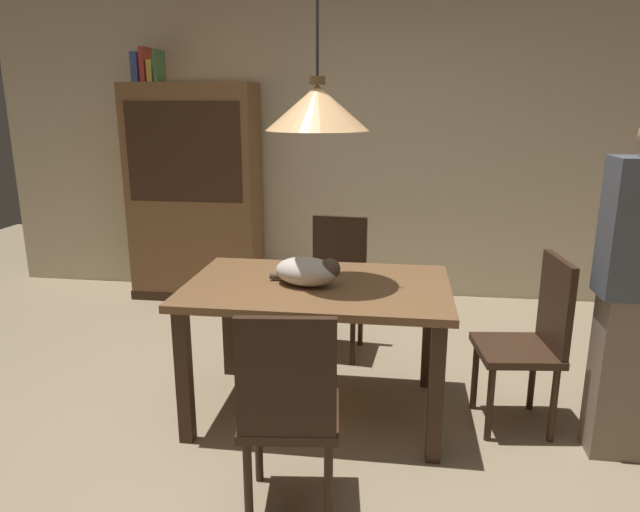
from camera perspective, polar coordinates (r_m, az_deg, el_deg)
The scene contains 14 objects.
ground at distance 3.02m, azimuth -1.95°, elevation -19.03°, with size 10.00×10.00×0.00m, color #998466.
back_wall at distance 5.14m, azimuth 3.03°, elevation 12.25°, with size 6.40×0.10×2.90m, color beige.
dining_table at distance 3.11m, azimuth -0.24°, elevation -4.53°, with size 1.40×0.90×0.75m.
chair_near_front at distance 2.37m, azimuth -3.11°, elevation -14.67°, with size 0.44×0.44×0.93m.
chair_far_back at distance 3.98m, azimuth 1.65°, elevation -2.25°, with size 0.44×0.44×0.93m.
chair_right_side at distance 3.22m, azimuth 20.27°, elevation -7.42°, with size 0.44×0.44×0.93m.
cat_sleeping at distance 3.03m, azimuth -1.16°, elevation -1.52°, with size 0.40×0.29×0.16m.
pendant_lamp at distance 2.93m, azimuth -0.26°, elevation 14.50°, with size 0.52×0.52×1.30m.
hutch_bookcase at distance 5.16m, azimuth -12.22°, elevation 5.68°, with size 1.12×0.45×1.85m.
book_blue_wide at distance 5.27m, azimuth -17.41°, elevation 17.35°, with size 0.06×0.24×0.24m, color #384C93.
book_red_tall at distance 5.24m, azimuth -16.77°, elevation 17.63°, with size 0.04×0.22×0.28m, color #B73833.
book_yellow_short at distance 5.22m, azimuth -16.13°, elevation 17.14°, with size 0.04×0.20×0.18m, color gold.
book_green_slim at distance 5.20m, azimuth -15.62°, elevation 17.62°, with size 0.03×0.20×0.26m, color #427A4C.
person_standing at distance 3.06m, azimuth 28.90°, elevation -3.32°, with size 0.36×0.22×1.64m.
Camera 1 is at (0.44, -2.47, 1.68)m, focal length 32.36 mm.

